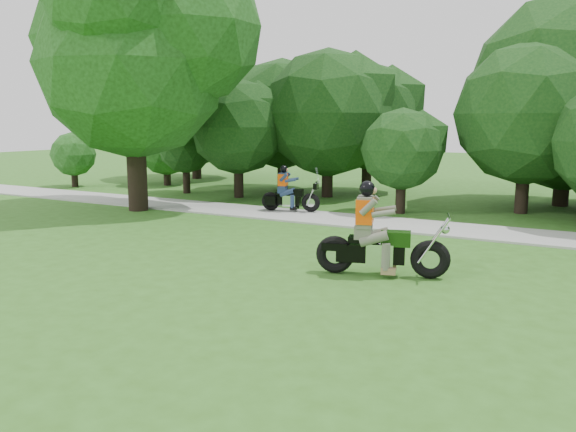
% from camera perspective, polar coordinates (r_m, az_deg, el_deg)
% --- Properties ---
extents(ground, '(100.00, 100.00, 0.00)m').
position_cam_1_polar(ground, '(9.53, 4.92, -9.55)').
color(ground, '#2F5D1A').
rests_on(ground, ground).
extents(walkway, '(60.00, 2.20, 0.06)m').
position_cam_1_polar(walkway, '(16.93, 15.86, -1.29)').
color(walkway, gray).
rests_on(walkway, ground).
extents(tree_line, '(39.43, 11.46, 7.77)m').
position_cam_1_polar(tree_line, '(22.36, 25.19, 9.82)').
color(tree_line, black).
rests_on(tree_line, ground).
extents(big_tree_west, '(8.64, 6.56, 9.96)m').
position_cam_1_polar(big_tree_west, '(20.84, -15.02, 16.55)').
color(big_tree_west, black).
rests_on(big_tree_west, ground).
extents(chopper_motorcycle, '(2.68, 1.18, 1.95)m').
position_cam_1_polar(chopper_motorcycle, '(11.54, 8.88, -2.54)').
color(chopper_motorcycle, black).
rests_on(chopper_motorcycle, ground).
extents(touring_motorcycle, '(2.05, 0.97, 1.58)m').
position_cam_1_polar(touring_motorcycle, '(19.30, -0.11, 2.20)').
color(touring_motorcycle, black).
rests_on(touring_motorcycle, walkway).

